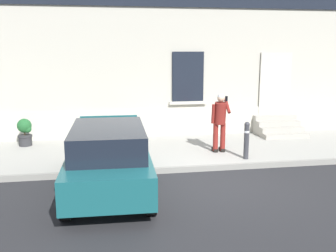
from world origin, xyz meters
TOP-DOWN VIEW (x-y plane):
  - ground_plane at (0.00, 0.00)m, footprint 80.00×80.00m
  - sidewalk at (0.00, 2.80)m, footprint 24.00×3.60m
  - curb_edge at (0.00, 0.94)m, footprint 24.00×0.12m
  - building_facade at (0.01, 5.29)m, footprint 24.00×1.52m
  - entrance_stoop at (3.82, 4.12)m, footprint 1.57×1.28m
  - hatchback_car_teal at (-2.20, -0.12)m, footprint 1.89×4.11m
  - bollard_near_person at (1.57, 1.35)m, footprint 0.15×0.15m
  - person_on_phone at (1.05, 2.14)m, footprint 0.51×0.48m
  - planter_charcoal at (-4.73, 3.91)m, footprint 0.44×0.44m
  - planter_olive at (-2.00, 3.88)m, footprint 0.44×0.44m

SIDE VIEW (x-z plane):
  - ground_plane at x=0.00m, z-range 0.00..0.00m
  - sidewalk at x=0.00m, z-range 0.00..0.15m
  - curb_edge at x=0.00m, z-range 0.00..0.15m
  - entrance_stoop at x=3.82m, z-range 0.07..0.71m
  - planter_charcoal at x=-4.73m, z-range 0.18..1.04m
  - planter_olive at x=-2.00m, z-range 0.18..1.04m
  - bollard_near_person at x=1.57m, z-range 0.19..1.24m
  - hatchback_car_teal at x=-2.20m, z-range 0.04..1.54m
  - person_on_phone at x=1.05m, z-range 0.28..2.03m
  - building_facade at x=0.01m, z-range -0.02..7.48m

